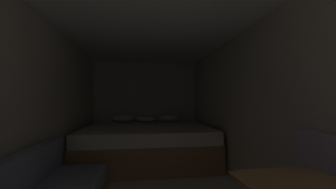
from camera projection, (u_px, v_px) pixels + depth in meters
wall_back at (146, 105)px, 4.98m from camera, size 2.61×0.05×2.14m
wall_left at (40, 110)px, 2.28m from camera, size 0.05×5.06×2.14m
wall_right at (249, 109)px, 2.63m from camera, size 0.05×5.06×2.14m
ceiling_slab at (152, 22)px, 2.49m from camera, size 2.61×5.06×0.05m
bed at (147, 143)px, 3.94m from camera, size 2.39×1.94×0.84m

